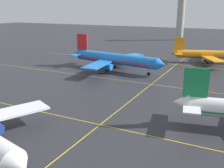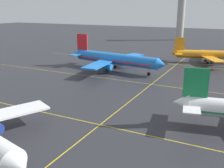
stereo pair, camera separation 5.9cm
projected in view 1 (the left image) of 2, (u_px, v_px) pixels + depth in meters
The scene contains 4 objects.
airliner_third_row at pixel (114, 59), 96.71m from camera, with size 40.26×34.43×12.52m.
airliner_far_left_stand at pixel (210, 55), 109.55m from camera, with size 32.94×28.15×10.48m.
taxiway_markings at pixel (131, 100), 65.94m from camera, with size 128.86×141.14×0.01m.
control_tower at pixel (181, 11), 183.43m from camera, with size 8.82×8.82×34.92m.
Camera 1 is at (23.57, -11.57, 22.48)m, focal length 41.94 mm.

